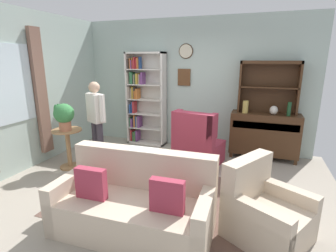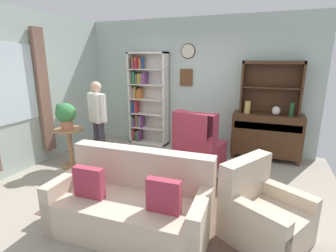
% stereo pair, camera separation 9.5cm
% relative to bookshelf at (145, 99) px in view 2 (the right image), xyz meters
% --- Properties ---
extents(ground_plane, '(5.40, 4.60, 0.02)m').
position_rel_bookshelf_xyz_m(ground_plane, '(1.13, -1.94, -1.07)').
color(ground_plane, '#9E9384').
extents(wall_back, '(5.00, 0.09, 2.80)m').
position_rel_bookshelf_xyz_m(wall_back, '(1.13, 0.19, 0.35)').
color(wall_back, '#ADC1B7').
rests_on(wall_back, ground_plane).
extents(wall_left, '(0.16, 4.20, 2.80)m').
position_rel_bookshelf_xyz_m(wall_left, '(-1.39, -1.98, 0.34)').
color(wall_left, '#ADC1B7').
rests_on(wall_left, ground_plane).
extents(area_rug, '(2.81, 1.93, 0.01)m').
position_rel_bookshelf_xyz_m(area_rug, '(1.33, -2.24, -1.05)').
color(area_rug, brown).
rests_on(area_rug, ground_plane).
extents(bookshelf, '(0.90, 0.30, 2.10)m').
position_rel_bookshelf_xyz_m(bookshelf, '(0.00, 0.00, 0.00)').
color(bookshelf, silver).
rests_on(bookshelf, ground_plane).
extents(sideboard, '(1.30, 0.45, 0.92)m').
position_rel_bookshelf_xyz_m(sideboard, '(2.67, -0.08, -0.55)').
color(sideboard, '#422816').
rests_on(sideboard, ground_plane).
extents(sideboard_hutch, '(1.10, 0.26, 1.00)m').
position_rel_bookshelf_xyz_m(sideboard_hutch, '(2.67, 0.03, 0.50)').
color(sideboard_hutch, '#422816').
rests_on(sideboard_hutch, sideboard).
extents(vase_tall, '(0.11, 0.11, 0.24)m').
position_rel_bookshelf_xyz_m(vase_tall, '(2.28, -0.16, -0.02)').
color(vase_tall, tan).
rests_on(vase_tall, sideboard).
extents(vase_round, '(0.15, 0.15, 0.17)m').
position_rel_bookshelf_xyz_m(vase_round, '(2.80, -0.15, -0.05)').
color(vase_round, beige).
rests_on(vase_round, sideboard).
extents(bottle_wine, '(0.07, 0.07, 0.26)m').
position_rel_bookshelf_xyz_m(bottle_wine, '(3.06, -0.17, -0.01)').
color(bottle_wine, '#194223').
rests_on(bottle_wine, sideboard).
extents(couch_floral, '(1.83, 0.91, 0.90)m').
position_rel_bookshelf_xyz_m(couch_floral, '(1.27, -2.98, -0.75)').
color(couch_floral, beige).
rests_on(couch_floral, ground_plane).
extents(armchair_floral, '(1.05, 1.04, 0.88)m').
position_rel_bookshelf_xyz_m(armchair_floral, '(2.69, -2.62, -0.77)').
color(armchair_floral, beige).
rests_on(armchair_floral, ground_plane).
extents(wingback_chair, '(0.91, 0.93, 1.05)m').
position_rel_bookshelf_xyz_m(wingback_chair, '(1.51, -0.89, -0.67)').
color(wingback_chair, '#A33347').
rests_on(wingback_chair, ground_plane).
extents(plant_stand, '(0.52, 0.52, 0.73)m').
position_rel_bookshelf_xyz_m(plant_stand, '(-0.68, -1.79, -0.61)').
color(plant_stand, '#997047').
rests_on(plant_stand, ground_plane).
extents(potted_plant_large, '(0.35, 0.35, 0.48)m').
position_rel_bookshelf_xyz_m(potted_plant_large, '(-0.66, -1.84, -0.05)').
color(potted_plant_large, '#AD6B4C').
rests_on(potted_plant_large, plant_stand).
extents(person_reading, '(0.50, 0.33, 1.56)m').
position_rel_bookshelf_xyz_m(person_reading, '(-0.28, -1.44, -0.15)').
color(person_reading, '#38333D').
rests_on(person_reading, ground_plane).
extents(coffee_table, '(0.80, 0.50, 0.42)m').
position_rel_bookshelf_xyz_m(coffee_table, '(1.38, -2.17, -0.70)').
color(coffee_table, '#422816').
rests_on(coffee_table, ground_plane).
extents(book_stack, '(0.22, 0.14, 0.06)m').
position_rel_bookshelf_xyz_m(book_stack, '(1.31, -2.24, -0.61)').
color(book_stack, '#337247').
rests_on(book_stack, coffee_table).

